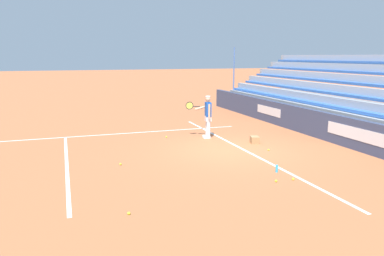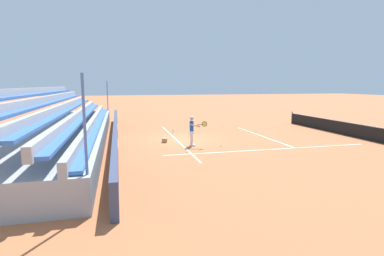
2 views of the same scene
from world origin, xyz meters
The scene contains 17 objects.
ground_plane centered at (0.00, 0.00, 0.00)m, with size 160.00×160.00×0.00m, color #B7663D.
court_baseline_white centered at (0.00, -0.50, 0.00)m, with size 12.00×0.10×0.01m, color white.
court_sideline_white centered at (4.11, 4.00, 0.00)m, with size 0.10×12.00×0.01m, color white.
court_service_line_white centered at (0.00, 5.50, 0.00)m, with size 8.22×0.10×0.01m, color white.
back_wall_sponsor_board centered at (0.00, -4.29, 0.55)m, with size 22.36×0.25×1.10m.
bleacher_stand centered at (0.00, -6.92, 0.79)m, with size 21.24×4.00×3.85m.
tennis_player centered at (2.14, 0.01, 0.89)m, with size 0.69×0.96×1.71m.
ball_box_cardboard centered at (0.67, -1.36, 0.13)m, with size 0.40×0.30×0.26m, color #A87F51.
tennis_ball_toward_net centered at (-4.35, 4.31, 0.03)m, with size 0.07×0.07×0.07m, color #CCE533.
tennis_ball_far_left centered at (-3.55, 0.27, 0.03)m, with size 0.07×0.07×0.07m, color #CCE533.
tennis_ball_near_player centered at (-3.57, -0.25, 0.03)m, with size 0.07×0.07×0.07m, color #CCE533.
tennis_ball_by_box centered at (2.68, 1.59, 0.03)m, with size 0.07×0.07×0.07m, color #CCE533.
tennis_ball_far_right centered at (-0.63, 3.94, 0.03)m, with size 0.07×0.07×0.07m, color #CCE533.
tennis_ball_stray_back centered at (3.77, -0.68, 0.03)m, with size 0.07×0.07×0.07m, color #CCE533.
tennis_ball_on_baseline centered at (-0.55, -1.26, 0.03)m, with size 0.07×0.07×0.07m, color #CCE533.
water_bottle centered at (-2.81, -0.20, 0.11)m, with size 0.07×0.07×0.22m, color #33B2E5.
tennis_net centered at (0.00, 11.36, 0.49)m, with size 11.09×0.09×1.07m.
Camera 2 is at (18.69, -4.12, 3.55)m, focal length 28.00 mm.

